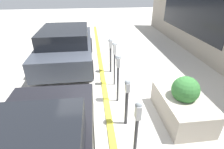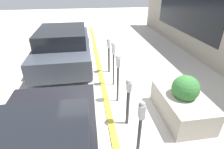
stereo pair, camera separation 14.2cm
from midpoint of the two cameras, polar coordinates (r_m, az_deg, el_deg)
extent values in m
plane|color=beige|center=(5.25, -1.77, -8.57)|extent=(40.00, 40.00, 0.00)
cube|color=gold|center=(5.23, -2.65, -8.47)|extent=(19.00, 0.16, 0.04)
cube|color=black|center=(9.84, 22.18, 18.74)|extent=(5.70, 0.02, 2.01)
cylinder|color=#38383D|center=(3.54, 7.56, -19.97)|extent=(0.07, 0.07, 1.03)
cube|color=#B7B7BC|center=(3.09, 8.34, -11.78)|extent=(0.14, 0.09, 0.28)
sphere|color=gray|center=(3.00, 8.53, -9.71)|extent=(0.12, 0.12, 0.12)
cylinder|color=#38383D|center=(4.24, 4.16, -10.73)|extent=(0.08, 0.08, 0.96)
cube|color=#B7B7BC|center=(3.89, 4.46, -3.91)|extent=(0.17, 0.09, 0.23)
sphere|color=gray|center=(3.84, 4.53, -2.48)|extent=(0.14, 0.14, 0.14)
cylinder|color=#38383D|center=(4.95, 1.07, -3.20)|extent=(0.06, 0.06, 1.12)
cube|color=#B7B7BC|center=(4.63, 1.15, 4.16)|extent=(0.18, 0.09, 0.27)
sphere|color=gray|center=(4.57, 1.16, 5.70)|extent=(0.16, 0.16, 0.16)
cylinder|color=#38383D|center=(5.75, -0.22, 1.59)|extent=(0.05, 0.05, 1.13)
cube|color=#B7B7BC|center=(5.46, -0.23, 8.37)|extent=(0.18, 0.09, 0.31)
sphere|color=gray|center=(5.41, -0.24, 9.92)|extent=(0.15, 0.15, 0.15)
cylinder|color=#38383D|center=(6.63, -1.63, 4.72)|extent=(0.07, 0.07, 1.00)
cube|color=#B7B7BC|center=(6.41, -1.70, 9.87)|extent=(0.19, 0.09, 0.26)
sphere|color=gray|center=(6.37, -1.72, 10.98)|extent=(0.16, 0.16, 0.16)
cube|color=#B2A899|center=(4.87, 20.92, -9.49)|extent=(1.68, 1.02, 0.63)
sphere|color=#387A38|center=(4.58, 22.04, -4.23)|extent=(0.66, 0.66, 0.66)
cylinder|color=black|center=(3.84, -7.83, -18.15)|extent=(0.75, 0.21, 0.75)
cylinder|color=black|center=(4.20, -31.58, -18.24)|extent=(0.75, 0.21, 0.75)
cube|color=#383D47|center=(7.47, -15.81, 8.02)|extent=(4.44, 2.03, 0.69)
cube|color=black|center=(7.13, -16.58, 12.06)|extent=(2.31, 1.77, 0.52)
cylinder|color=black|center=(8.82, -8.73, 9.44)|extent=(0.70, 0.24, 0.70)
cylinder|color=black|center=(9.02, -20.57, 8.38)|extent=(0.70, 0.24, 0.70)
cylinder|color=black|center=(6.28, -8.22, 1.49)|extent=(0.70, 0.24, 0.70)
cylinder|color=black|center=(6.55, -24.46, 0.26)|extent=(0.70, 0.24, 0.70)
camera|label=1|loc=(0.07, 89.15, 0.46)|focal=28.00mm
camera|label=2|loc=(0.07, -90.85, -0.46)|focal=28.00mm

